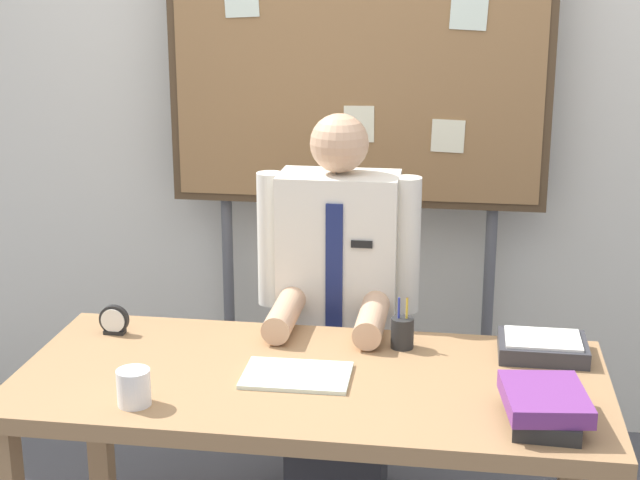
% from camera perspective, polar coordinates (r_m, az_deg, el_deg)
% --- Properties ---
extents(back_wall, '(6.40, 0.08, 2.70)m').
position_cam_1_polar(back_wall, '(3.86, 2.53, 8.40)').
color(back_wall, silver).
rests_on(back_wall, ground_plane).
extents(desk, '(1.68, 0.77, 0.73)m').
position_cam_1_polar(desk, '(2.82, -0.56, -9.57)').
color(desk, '#9E754C').
rests_on(desk, ground_plane).
extents(person, '(0.55, 0.56, 1.39)m').
position_cam_1_polar(person, '(3.35, 1.06, -5.25)').
color(person, '#2D2D33').
rests_on(person, ground_plane).
extents(bulletin_board, '(1.43, 0.09, 2.06)m').
position_cam_1_polar(bulletin_board, '(3.64, 2.20, 10.08)').
color(bulletin_board, '#4C3823').
rests_on(bulletin_board, ground_plane).
extents(book_stack, '(0.23, 0.30, 0.09)m').
position_cam_1_polar(book_stack, '(2.57, 13.11, -9.43)').
color(book_stack, '#262626').
rests_on(book_stack, desk).
extents(open_notebook, '(0.31, 0.21, 0.01)m').
position_cam_1_polar(open_notebook, '(2.77, -1.38, -7.96)').
color(open_notebook, silver).
rests_on(open_notebook, desk).
extents(desk_clock, '(0.09, 0.04, 0.09)m').
position_cam_1_polar(desk_clock, '(3.13, -12.02, -4.69)').
color(desk_clock, black).
rests_on(desk_clock, desk).
extents(coffee_mug, '(0.09, 0.09, 0.10)m').
position_cam_1_polar(coffee_mug, '(2.64, -10.90, -8.51)').
color(coffee_mug, white).
rests_on(coffee_mug, desk).
extents(pen_holder, '(0.07, 0.07, 0.16)m').
position_cam_1_polar(pen_holder, '(2.97, 4.87, -5.43)').
color(pen_holder, '#262626').
rests_on(pen_holder, desk).
extents(paper_tray, '(0.26, 0.20, 0.06)m').
position_cam_1_polar(paper_tray, '(2.98, 12.95, -6.14)').
color(paper_tray, '#333338').
rests_on(paper_tray, desk).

